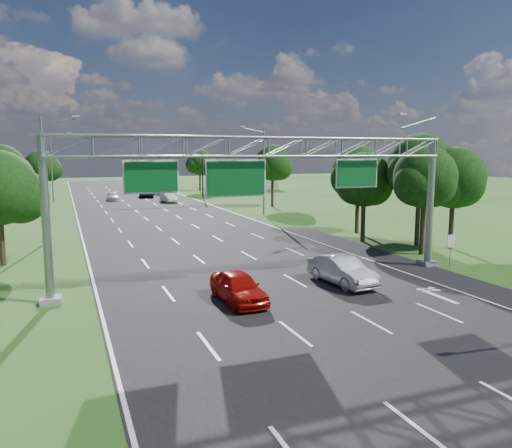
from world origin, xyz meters
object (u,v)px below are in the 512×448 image
traffic_signal (181,166)px  box_truck (162,184)px  red_coupe (238,287)px  silver_sedan (342,270)px  regulatory_sign (451,244)px  sign_gantry (268,158)px

traffic_signal → box_truck: size_ratio=1.49×
traffic_signal → red_coupe: (-9.98, -56.14, -4.42)m
silver_sedan → box_truck: 68.39m
box_truck → silver_sedan: bearing=-88.5°
regulatory_sign → red_coupe: (-14.90, -2.12, -0.76)m
traffic_signal → box_truck: bearing=92.3°
regulatory_sign → box_truck: box_truck is taller
sign_gantry → traffic_signal: bearing=82.3°
silver_sedan → traffic_signal: bearing=81.3°
box_truck → regulatory_sign: bearing=-81.3°
silver_sedan → regulatory_sign: bearing=2.0°
sign_gantry → traffic_signal: (7.15, 53.00, -1.72)m
sign_gantry → traffic_signal: size_ratio=1.92×
regulatory_sign → traffic_signal: bearing=95.2°
regulatory_sign → traffic_signal: traffic_signal is taller
sign_gantry → regulatory_sign: sign_gantry is taller
box_truck → sign_gantry: bearing=-91.6°
sign_gantry → box_truck: 66.81m
red_coupe → silver_sedan: silver_sedan is taller
silver_sedan → box_truck: bearing=82.4°
sign_gantry → silver_sedan: bearing=-29.8°
traffic_signal → box_truck: (-0.52, 13.25, -3.70)m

